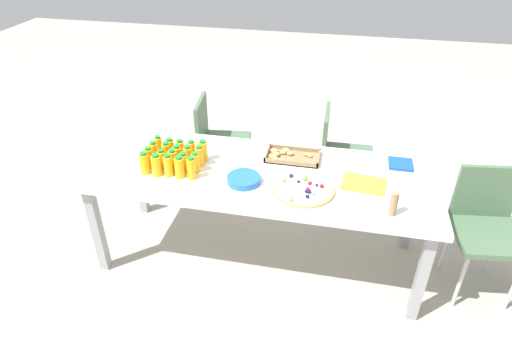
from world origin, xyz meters
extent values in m
plane|color=#B2A899|center=(0.00, 0.00, 0.00)|extent=(12.00, 12.00, 0.00)
cube|color=silver|center=(0.00, 0.00, 0.70)|extent=(2.21, 0.82, 0.04)
cube|color=#99999E|center=(-1.02, -0.33, 0.34)|extent=(0.06, 0.06, 0.68)
cube|color=#99999E|center=(1.02, -0.33, 0.34)|extent=(0.06, 0.06, 0.68)
cube|color=#99999E|center=(-1.02, 0.33, 0.34)|extent=(0.06, 0.06, 0.68)
cube|color=#99999E|center=(1.02, 0.33, 0.34)|extent=(0.06, 0.06, 0.68)
cube|color=#4C6B4C|center=(1.43, -0.01, 0.45)|extent=(0.45, 0.45, 0.04)
cube|color=#4C6B4C|center=(1.40, 0.18, 0.64)|extent=(0.38, 0.08, 0.38)
cylinder|color=silver|center=(1.29, -0.19, 0.21)|extent=(0.02, 0.02, 0.41)
cylinder|color=silver|center=(1.56, 0.17, 0.21)|extent=(0.02, 0.02, 0.41)
cylinder|color=silver|center=(1.25, 0.13, 0.21)|extent=(0.02, 0.02, 0.41)
cube|color=#4C6B4C|center=(0.55, 0.76, 0.45)|extent=(0.41, 0.41, 0.04)
cube|color=#4C6B4C|center=(0.36, 0.76, 0.64)|extent=(0.04, 0.38, 0.38)
cylinder|color=silver|center=(0.71, 0.92, 0.21)|extent=(0.02, 0.02, 0.41)
cylinder|color=silver|center=(0.71, 0.60, 0.21)|extent=(0.02, 0.02, 0.41)
cylinder|color=silver|center=(0.39, 0.92, 0.21)|extent=(0.02, 0.02, 0.41)
cylinder|color=silver|center=(0.39, 0.60, 0.21)|extent=(0.02, 0.02, 0.41)
cube|color=#4C6B4C|center=(-0.45, 0.78, 0.45)|extent=(0.45, 0.45, 0.04)
cube|color=#4C6B4C|center=(-0.64, 0.76, 0.64)|extent=(0.08, 0.38, 0.38)
cylinder|color=silver|center=(-0.31, 0.96, 0.21)|extent=(0.02, 0.02, 0.41)
cylinder|color=silver|center=(-0.27, 0.64, 0.21)|extent=(0.02, 0.02, 0.41)
cylinder|color=silver|center=(-0.63, 0.92, 0.21)|extent=(0.02, 0.02, 0.41)
cylinder|color=silver|center=(-0.59, 0.60, 0.21)|extent=(0.02, 0.02, 0.41)
cylinder|color=#F8AE14|center=(-0.70, -0.16, 0.79)|extent=(0.06, 0.06, 0.13)
cylinder|color=#1E8C33|center=(-0.70, -0.16, 0.86)|extent=(0.04, 0.04, 0.02)
cylinder|color=#FAAF14|center=(-0.62, -0.17, 0.79)|extent=(0.06, 0.06, 0.13)
cylinder|color=#1E8C33|center=(-0.62, -0.17, 0.86)|extent=(0.04, 0.04, 0.02)
cylinder|color=#F8AC14|center=(-0.54, -0.16, 0.79)|extent=(0.06, 0.06, 0.13)
cylinder|color=#1E8C33|center=(-0.54, -0.16, 0.86)|extent=(0.04, 0.04, 0.02)
cylinder|color=#FAAB14|center=(-0.47, -0.16, 0.79)|extent=(0.06, 0.06, 0.13)
cylinder|color=#1E8C33|center=(-0.47, -0.16, 0.86)|extent=(0.04, 0.04, 0.02)
cylinder|color=#FAAC14|center=(-0.39, -0.16, 0.79)|extent=(0.05, 0.05, 0.13)
cylinder|color=#1E8C33|center=(-0.39, -0.16, 0.86)|extent=(0.03, 0.03, 0.02)
cylinder|color=#FAAD14|center=(-0.70, -0.09, 0.78)|extent=(0.06, 0.06, 0.13)
cylinder|color=#1E8C33|center=(-0.70, -0.09, 0.86)|extent=(0.04, 0.04, 0.02)
cylinder|color=#F9AB14|center=(-0.61, -0.09, 0.78)|extent=(0.05, 0.05, 0.12)
cylinder|color=#1E8C33|center=(-0.61, -0.09, 0.85)|extent=(0.04, 0.04, 0.02)
cylinder|color=#FAAC14|center=(-0.54, -0.09, 0.78)|extent=(0.06, 0.06, 0.13)
cylinder|color=#1E8C33|center=(-0.54, -0.09, 0.86)|extent=(0.04, 0.04, 0.02)
cylinder|color=#F9AB14|center=(-0.47, -0.09, 0.78)|extent=(0.06, 0.06, 0.12)
cylinder|color=#1E8C33|center=(-0.47, -0.09, 0.84)|extent=(0.04, 0.04, 0.02)
cylinder|color=#FAAB14|center=(-0.39, -0.08, 0.78)|extent=(0.05, 0.05, 0.12)
cylinder|color=#1E8C33|center=(-0.39, -0.08, 0.85)|extent=(0.03, 0.03, 0.02)
cylinder|color=#F9AD14|center=(-0.70, -0.02, 0.78)|extent=(0.06, 0.06, 0.13)
cylinder|color=#1E8C33|center=(-0.70, -0.02, 0.86)|extent=(0.04, 0.04, 0.02)
cylinder|color=#FAAD14|center=(-0.61, -0.01, 0.79)|extent=(0.06, 0.06, 0.13)
cylinder|color=#1E8C33|center=(-0.61, -0.01, 0.86)|extent=(0.04, 0.04, 0.02)
cylinder|color=#FBAB14|center=(-0.54, -0.01, 0.78)|extent=(0.06, 0.06, 0.12)
cylinder|color=#1E8C33|center=(-0.54, -0.01, 0.85)|extent=(0.04, 0.04, 0.02)
cylinder|color=#F8AC14|center=(-0.47, -0.01, 0.78)|extent=(0.06, 0.06, 0.12)
cylinder|color=#1E8C33|center=(-0.47, -0.01, 0.85)|extent=(0.04, 0.04, 0.02)
cylinder|color=#FAAD14|center=(-0.39, -0.01, 0.79)|extent=(0.05, 0.05, 0.13)
cylinder|color=#1E8C33|center=(-0.39, -0.01, 0.86)|extent=(0.03, 0.03, 0.02)
cylinder|color=#F9AF14|center=(-0.70, 0.06, 0.79)|extent=(0.05, 0.05, 0.13)
cylinder|color=#1E8C33|center=(-0.70, 0.06, 0.86)|extent=(0.03, 0.03, 0.02)
cylinder|color=#F8AC14|center=(-0.62, 0.06, 0.78)|extent=(0.06, 0.06, 0.12)
cylinder|color=#1E8C33|center=(-0.62, 0.06, 0.85)|extent=(0.04, 0.04, 0.02)
cylinder|color=#FAAD14|center=(-0.55, 0.06, 0.78)|extent=(0.06, 0.06, 0.12)
cylinder|color=#1E8C33|center=(-0.55, 0.06, 0.85)|extent=(0.04, 0.04, 0.02)
cylinder|color=#F9AF14|center=(-0.47, 0.06, 0.78)|extent=(0.06, 0.06, 0.12)
cylinder|color=#1E8C33|center=(-0.47, 0.06, 0.85)|extent=(0.04, 0.04, 0.02)
cylinder|color=#FAAB14|center=(-0.39, 0.06, 0.79)|extent=(0.06, 0.06, 0.13)
cylinder|color=#1E8C33|center=(-0.39, 0.06, 0.86)|extent=(0.04, 0.04, 0.02)
cylinder|color=tan|center=(0.29, -0.15, 0.73)|extent=(0.37, 0.37, 0.02)
cylinder|color=white|center=(0.29, -0.15, 0.74)|extent=(0.34, 0.34, 0.01)
sphere|color=#1E1947|center=(0.21, -0.06, 0.75)|extent=(0.03, 0.03, 0.03)
sphere|color=#66B238|center=(0.30, -0.08, 0.75)|extent=(0.03, 0.03, 0.03)
sphere|color=#1E1947|center=(0.32, -0.20, 0.75)|extent=(0.02, 0.02, 0.02)
sphere|color=#1E1947|center=(0.37, -0.12, 0.75)|extent=(0.02, 0.02, 0.02)
sphere|color=#1E1947|center=(0.26, -0.11, 0.75)|extent=(0.02, 0.02, 0.02)
sphere|color=#66B238|center=(0.24, -0.30, 0.75)|extent=(0.02, 0.02, 0.02)
sphere|color=red|center=(0.40, -0.13, 0.75)|extent=(0.03, 0.03, 0.03)
sphere|color=#66B238|center=(0.22, -0.05, 0.75)|extent=(0.02, 0.02, 0.02)
sphere|color=red|center=(0.32, -0.18, 0.75)|extent=(0.03, 0.03, 0.03)
sphere|color=#66B238|center=(0.36, -0.22, 0.75)|extent=(0.02, 0.02, 0.02)
sphere|color=#66B238|center=(0.30, -0.06, 0.75)|extent=(0.02, 0.02, 0.02)
sphere|color=#1E1947|center=(0.33, -0.21, 0.75)|extent=(0.03, 0.03, 0.03)
sphere|color=#66B238|center=(0.17, -0.12, 0.75)|extent=(0.02, 0.02, 0.02)
sphere|color=red|center=(0.33, -0.12, 0.75)|extent=(0.03, 0.03, 0.03)
sphere|color=#1E1947|center=(0.33, -0.25, 0.75)|extent=(0.02, 0.02, 0.02)
sphere|color=#66B238|center=(0.32, -0.21, 0.75)|extent=(0.02, 0.02, 0.02)
cube|color=olive|center=(0.18, 0.21, 0.72)|extent=(0.36, 0.20, 0.01)
cube|color=olive|center=(0.18, 0.11, 0.74)|extent=(0.36, 0.01, 0.03)
cube|color=olive|center=(0.18, 0.30, 0.74)|extent=(0.36, 0.01, 0.03)
cube|color=olive|center=(0.01, 0.21, 0.74)|extent=(0.01, 0.20, 0.03)
cube|color=olive|center=(0.35, 0.21, 0.74)|extent=(0.01, 0.20, 0.03)
ellipsoid|color=tan|center=(0.12, 0.14, 0.74)|extent=(0.04, 0.03, 0.02)
ellipsoid|color=tan|center=(0.13, 0.27, 0.74)|extent=(0.05, 0.04, 0.03)
ellipsoid|color=tan|center=(0.07, 0.20, 0.74)|extent=(0.05, 0.04, 0.03)
ellipsoid|color=tan|center=(0.16, 0.23, 0.74)|extent=(0.05, 0.03, 0.03)
ellipsoid|color=tan|center=(0.27, 0.24, 0.74)|extent=(0.04, 0.03, 0.02)
ellipsoid|color=tan|center=(0.05, 0.16, 0.74)|extent=(0.05, 0.04, 0.03)
ellipsoid|color=tan|center=(0.05, 0.24, 0.74)|extent=(0.05, 0.04, 0.03)
ellipsoid|color=tan|center=(0.08, 0.15, 0.74)|extent=(0.04, 0.03, 0.02)
ellipsoid|color=tan|center=(0.30, 0.23, 0.74)|extent=(0.03, 0.02, 0.02)
ellipsoid|color=tan|center=(0.06, 0.18, 0.74)|extent=(0.06, 0.04, 0.03)
ellipsoid|color=tan|center=(0.11, 0.23, 0.74)|extent=(0.04, 0.03, 0.03)
cylinder|color=blue|center=(-0.07, -0.14, 0.72)|extent=(0.20, 0.20, 0.00)
cylinder|color=blue|center=(-0.07, -0.14, 0.73)|extent=(0.20, 0.20, 0.00)
cylinder|color=blue|center=(-0.07, -0.14, 0.73)|extent=(0.20, 0.20, 0.00)
cylinder|color=blue|center=(-0.07, -0.14, 0.74)|extent=(0.20, 0.20, 0.00)
cylinder|color=blue|center=(-0.07, -0.14, 0.74)|extent=(0.20, 0.20, 0.00)
cylinder|color=blue|center=(-0.07, -0.14, 0.75)|extent=(0.20, 0.20, 0.00)
cylinder|color=blue|center=(-0.07, -0.14, 0.75)|extent=(0.20, 0.20, 0.00)
cylinder|color=blue|center=(-0.07, -0.14, 0.76)|extent=(0.20, 0.20, 0.00)
cube|color=#194CA5|center=(0.88, 0.26, 0.73)|extent=(0.15, 0.15, 0.02)
cylinder|color=#9E7A56|center=(0.80, -0.28, 0.79)|extent=(0.04, 0.04, 0.15)
cube|color=yellow|center=(0.65, -0.01, 0.72)|extent=(0.28, 0.23, 0.01)
camera|label=1|loc=(0.46, -2.29, 2.21)|focal=30.76mm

